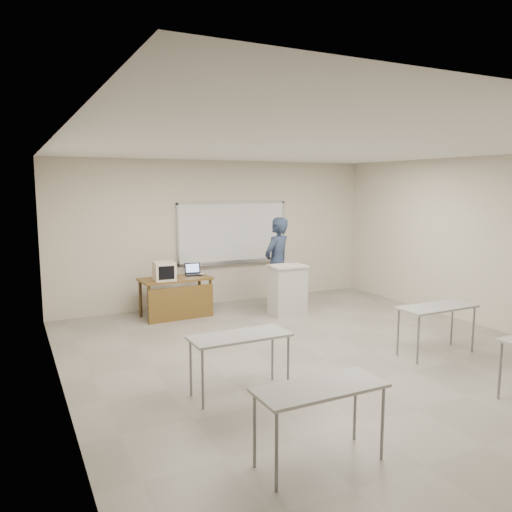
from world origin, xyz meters
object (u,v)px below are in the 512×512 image
podium (287,290)px  keyboard (279,265)px  whiteboard (233,233)px  mouse (202,274)px  crt_monitor (164,271)px  instructor_desk (177,290)px  presenter (277,263)px  laptop (193,272)px

podium → keyboard: keyboard is taller
whiteboard → mouse: whiteboard is taller
whiteboard → crt_monitor: size_ratio=5.84×
instructor_desk → presenter: bearing=-9.0°
mouse → whiteboard: bearing=30.4°
crt_monitor → keyboard: (2.10, -0.60, 0.05)m
podium → laptop: laptop is taller
crt_monitor → laptop: (0.65, 0.28, -0.12)m
whiteboard → keyboard: whiteboard is taller
whiteboard → laptop: size_ratio=8.15×
podium → keyboard: 0.52m
instructor_desk → keyboard: keyboard is taller
presenter → keyboard: bearing=39.3°
laptop → keyboard: 1.70m
podium → crt_monitor: crt_monitor is taller
podium → keyboard: size_ratio=2.24×
instructor_desk → laptop: 0.55m
whiteboard → keyboard: (0.35, -1.39, -0.51)m
crt_monitor → mouse: 0.83m
laptop → mouse: laptop is taller
instructor_desk → podium: 2.11m
podium → mouse: size_ratio=8.75×
whiteboard → instructor_desk: whiteboard is taller
instructor_desk → podium: podium is taller
crt_monitor → podium: bearing=-13.3°
mouse → podium: bearing=-33.1°
instructor_desk → keyboard: bearing=-21.0°
laptop → presenter: (1.62, -0.49, 0.13)m
whiteboard → crt_monitor: bearing=-155.6°
laptop → presenter: bearing=-5.2°
whiteboard → laptop: (-1.10, -0.51, -0.68)m
presenter → mouse: bearing=-40.9°
laptop → keyboard: (1.45, -0.87, 0.17)m
whiteboard → mouse: (-0.95, -0.62, -0.71)m
crt_monitor → presenter: presenter is taller
podium → whiteboard: bearing=110.1°
podium → mouse: (-1.45, 0.85, 0.29)m
crt_monitor → laptop: crt_monitor is taller
mouse → keyboard: size_ratio=0.26×
crt_monitor → presenter: 2.28m
podium → crt_monitor: 2.39m
podium → presenter: bearing=88.2°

